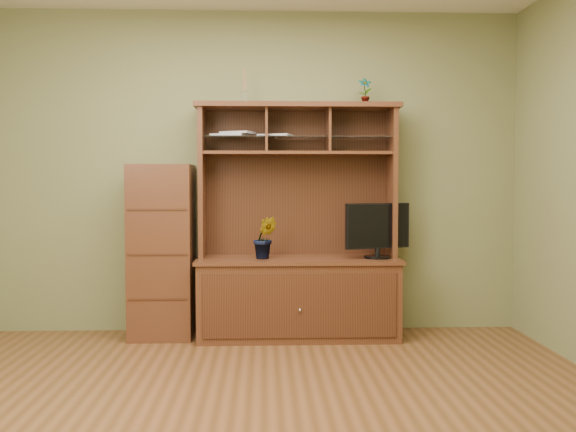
{
  "coord_description": "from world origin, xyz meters",
  "views": [
    {
      "loc": [
        0.09,
        -3.46,
        1.26
      ],
      "look_at": [
        0.26,
        1.2,
        1.02
      ],
      "focal_mm": 40.0,
      "sensor_mm": 36.0,
      "label": 1
    }
  ],
  "objects": [
    {
      "name": "room",
      "position": [
        0.0,
        0.0,
        1.35
      ],
      "size": [
        4.54,
        4.04,
        2.74
      ],
      "color": "#583619",
      "rests_on": "ground"
    },
    {
      "name": "media_hutch",
      "position": [
        0.36,
        1.73,
        0.52
      ],
      "size": [
        1.66,
        0.61,
        1.9
      ],
      "color": "#442313",
      "rests_on": "room"
    },
    {
      "name": "monitor",
      "position": [
        1.0,
        1.65,
        0.88
      ],
      "size": [
        0.54,
        0.23,
        0.44
      ],
      "rotation": [
        0.0,
        0.0,
        0.33
      ],
      "color": "black",
      "rests_on": "media_hutch"
    },
    {
      "name": "orchid_plant",
      "position": [
        0.1,
        1.65,
        0.82
      ],
      "size": [
        0.19,
        0.16,
        0.34
      ],
      "primitive_type": "imported",
      "rotation": [
        0.0,
        0.0,
        -0.04
      ],
      "color": "#2F581E",
      "rests_on": "media_hutch"
    },
    {
      "name": "top_plant",
      "position": [
        0.92,
        1.8,
        2.01
      ],
      "size": [
        0.12,
        0.08,
        0.22
      ],
      "primitive_type": "imported",
      "rotation": [
        0.0,
        0.0,
        0.02
      ],
      "color": "#276322",
      "rests_on": "media_hutch"
    },
    {
      "name": "reed_diffuser",
      "position": [
        -0.07,
        1.8,
        2.01
      ],
      "size": [
        0.06,
        0.06,
        0.28
      ],
      "color": "silver",
      "rests_on": "media_hutch"
    },
    {
      "name": "magazines",
      "position": [
        -0.05,
        1.8,
        1.65
      ],
      "size": [
        0.69,
        0.27,
        0.04
      ],
      "color": "silver",
      "rests_on": "media_hutch"
    },
    {
      "name": "side_cabinet",
      "position": [
        -0.74,
        1.75,
        0.7
      ],
      "size": [
        0.5,
        0.46,
        1.4
      ],
      "color": "#442313",
      "rests_on": "room"
    }
  ]
}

